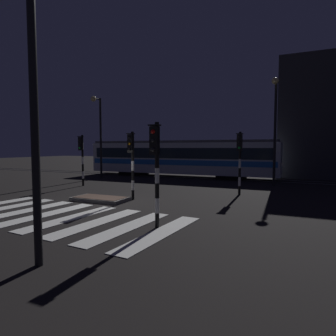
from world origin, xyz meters
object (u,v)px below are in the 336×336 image
object	(u,v)px
traffic_light_corner_far_left	(82,152)
street_lamp_trackside_right	(275,119)
traffic_light_corner_near_right	(156,159)
tram	(179,157)
traffic_light_median_centre	(132,155)
street_lamp_trackside_left	(99,127)
traffic_light_corner_far_right	(240,153)
street_lamp_near_kerb	(22,41)

from	to	relation	value
traffic_light_corner_far_left	street_lamp_trackside_right	world-z (taller)	street_lamp_trackside_right
traffic_light_corner_far_left	traffic_light_corner_near_right	size ratio (longest dim) A/B	1.01
traffic_light_corner_far_left	street_lamp_trackside_right	size ratio (longest dim) A/B	0.49
traffic_light_corner_near_right	street_lamp_trackside_right	distance (m)	13.00
tram	traffic_light_median_centre	bearing A→B (deg)	-79.20
traffic_light_corner_near_right	street_lamp_trackside_right	xyz separation A→B (m)	(2.62, 12.53, 2.25)
traffic_light_median_centre	tram	world-z (taller)	tram
traffic_light_corner_near_right	traffic_light_corner_far_left	bearing A→B (deg)	141.89
traffic_light_corner_far_left	street_lamp_trackside_left	distance (m)	5.35
street_lamp_trackside_right	tram	distance (m)	9.39
street_lamp_trackside_left	tram	bearing A→B (deg)	35.67
traffic_light_corner_far_right	tram	distance (m)	10.59
traffic_light_median_centre	traffic_light_corner_near_right	xyz separation A→B (m)	(3.43, -4.14, 0.02)
traffic_light_corner_far_right	traffic_light_corner_far_left	bearing A→B (deg)	-176.99
traffic_light_corner_near_right	traffic_light_median_centre	bearing A→B (deg)	129.68
street_lamp_trackside_left	tram	world-z (taller)	street_lamp_trackside_left
traffic_light_median_centre	traffic_light_corner_far_right	bearing A→B (deg)	39.15
street_lamp_near_kerb	traffic_light_median_centre	bearing A→B (deg)	106.39
traffic_light_corner_far_left	tram	bearing A→B (deg)	66.80
traffic_light_corner_near_right	street_lamp_near_kerb	xyz separation A→B (m)	(-1.04, -3.99, 2.54)
street_lamp_near_kerb	tram	size ratio (longest dim) A/B	0.44
street_lamp_trackside_right	tram	bearing A→B (deg)	157.68
traffic_light_median_centre	traffic_light_corner_far_left	size ratio (longest dim) A/B	0.98
traffic_light_median_centre	street_lamp_near_kerb	xyz separation A→B (m)	(2.39, -8.13, 2.56)
traffic_light_corner_far_right	street_lamp_trackside_right	size ratio (longest dim) A/B	0.49
street_lamp_near_kerb	street_lamp_trackside_left	bearing A→B (deg)	123.12
traffic_light_corner_far_left	street_lamp_near_kerb	bearing A→B (deg)	-53.71
traffic_light_corner_far_right	street_lamp_trackside_left	world-z (taller)	street_lamp_trackside_left
street_lamp_trackside_right	street_lamp_near_kerb	xyz separation A→B (m)	(-3.66, -16.52, 0.29)
street_lamp_near_kerb	tram	xyz separation A→B (m)	(-4.64, 19.93, -3.07)
tram	traffic_light_corner_far_left	bearing A→B (deg)	-113.20
traffic_light_corner_far_left	traffic_light_corner_near_right	world-z (taller)	traffic_light_corner_far_left
tram	traffic_light_corner_far_right	bearing A→B (deg)	-49.49
traffic_light_corner_far_left	street_lamp_trackside_right	distance (m)	13.25
street_lamp_near_kerb	traffic_light_corner_far_left	bearing A→B (deg)	126.29
traffic_light_median_centre	tram	xyz separation A→B (m)	(-2.25, 11.80, -0.51)
street_lamp_trackside_left	street_lamp_near_kerb	world-z (taller)	street_lamp_near_kerb
traffic_light_corner_near_right	traffic_light_corner_far_right	xyz separation A→B (m)	(1.18, 7.90, 0.03)
traffic_light_median_centre	street_lamp_trackside_left	size ratio (longest dim) A/B	0.50
traffic_light_corner_near_right	street_lamp_trackside_left	xyz separation A→B (m)	(-11.38, 11.85, 2.09)
street_lamp_trackside_left	street_lamp_near_kerb	xyz separation A→B (m)	(10.33, -15.84, 0.46)
street_lamp_trackside_right	street_lamp_trackside_left	xyz separation A→B (m)	(-13.99, -0.68, -0.16)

